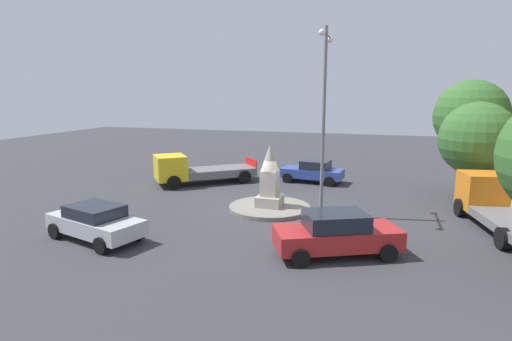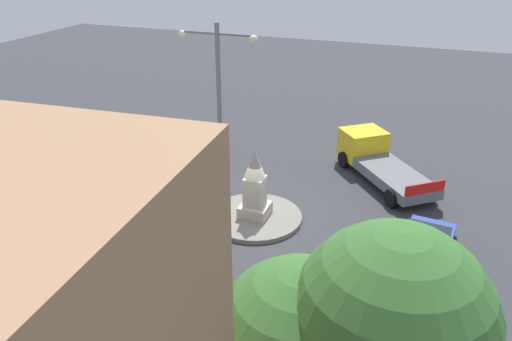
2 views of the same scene
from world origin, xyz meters
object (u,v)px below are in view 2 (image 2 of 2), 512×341
at_px(truck_yellow_waiting, 378,160).
at_px(car_silver_far_side, 185,140).
at_px(car_red_near_island, 103,226).
at_px(tree_near_wall, 391,323).
at_px(monument, 255,186).
at_px(streetlamp, 220,125).
at_px(car_blue_passing, 424,248).

bearing_deg(truck_yellow_waiting, car_silver_far_side, 3.95).
bearing_deg(car_red_near_island, tree_near_wall, 152.50).
distance_m(monument, tree_near_wall, 12.16).
xyz_separation_m(streetlamp, truck_yellow_waiting, (-4.57, -8.80, -4.26)).
bearing_deg(truck_yellow_waiting, monument, 55.48).
bearing_deg(car_red_near_island, truck_yellow_waiting, -132.40).
relative_size(car_blue_passing, car_red_near_island, 0.86).
bearing_deg(truck_yellow_waiting, streetlamp, 62.58).
xyz_separation_m(monument, car_blue_passing, (-7.03, 0.95, -0.86)).
relative_size(monument, car_silver_far_side, 0.69).
height_order(monument, car_red_near_island, monument).
xyz_separation_m(car_silver_far_side, tree_near_wall, (-12.73, 15.30, 3.73)).
bearing_deg(monument, truck_yellow_waiting, -124.52).
distance_m(monument, car_blue_passing, 7.15).
bearing_deg(car_silver_far_side, streetlamp, 126.11).
xyz_separation_m(streetlamp, car_blue_passing, (-7.34, -1.66, -4.42)).
bearing_deg(monument, streetlamp, 83.19).
height_order(car_blue_passing, truck_yellow_waiting, truck_yellow_waiting).
bearing_deg(monument, tree_near_wall, 123.57).
distance_m(streetlamp, car_red_near_island, 6.47).
relative_size(car_silver_far_side, car_red_near_island, 0.94).
bearing_deg(tree_near_wall, car_silver_far_side, -50.23).
relative_size(car_blue_passing, truck_yellow_waiting, 0.66).
relative_size(monument, car_red_near_island, 0.65).
xyz_separation_m(car_red_near_island, tree_near_wall, (-11.46, 5.97, 3.66)).
relative_size(car_blue_passing, tree_near_wall, 0.63).
bearing_deg(car_silver_far_side, truck_yellow_waiting, -176.05).
distance_m(car_silver_far_side, tree_near_wall, 20.25).
relative_size(car_red_near_island, tree_near_wall, 0.73).
distance_m(car_silver_far_side, truck_yellow_waiting, 10.48).
height_order(car_red_near_island, tree_near_wall, tree_near_wall).
relative_size(streetlamp, car_silver_far_side, 1.93).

